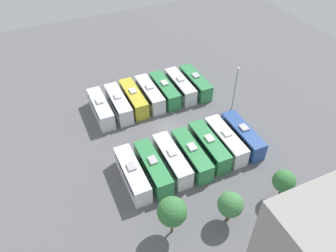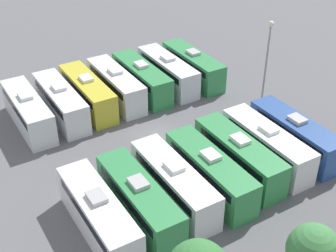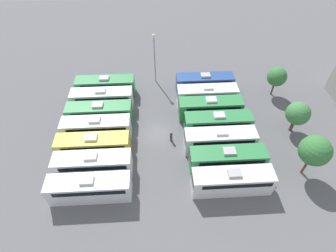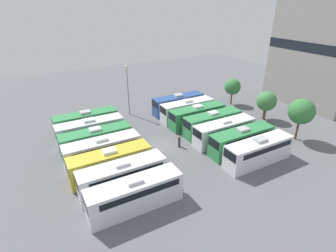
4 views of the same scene
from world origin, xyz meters
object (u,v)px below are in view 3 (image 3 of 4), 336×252
at_px(bus_0, 106,86).
at_px(tree_1, 298,114).
at_px(bus_3, 97,128).
at_px(bus_10, 218,123).
at_px(bus_6, 90,188).
at_px(bus_13, 232,181).
at_px(bus_4, 94,145).
at_px(tree_0, 277,77).
at_px(worker_person, 171,137).
at_px(bus_12, 227,159).
at_px(bus_5, 93,164).
at_px(bus_8, 207,95).
at_px(bus_2, 100,113).
at_px(bus_11, 220,140).
at_px(bus_1, 102,99).
at_px(tree_2, 315,151).
at_px(light_pole, 154,51).
at_px(bus_7, 205,83).
at_px(bus_9, 210,108).

relative_size(bus_0, tree_1, 1.90).
xyz_separation_m(bus_3, bus_10, (0.06, 18.11, 0.00)).
relative_size(bus_6, bus_13, 1.00).
xyz_separation_m(bus_4, tree_0, (-11.85, 29.61, 1.91)).
xyz_separation_m(bus_4, worker_person, (-1.89, 10.95, -0.97)).
bearing_deg(bus_12, tree_0, 142.95).
relative_size(bus_0, bus_5, 1.00).
relative_size(bus_0, bus_8, 1.00).
bearing_deg(bus_5, tree_0, 117.27).
relative_size(bus_6, worker_person, 5.50).
distance_m(bus_3, bus_6, 10.10).
bearing_deg(bus_0, bus_2, -1.79).
height_order(bus_10, bus_11, same).
bearing_deg(bus_10, bus_1, -110.56).
bearing_deg(bus_2, bus_1, 179.81).
relative_size(bus_6, tree_2, 1.51).
bearing_deg(bus_10, worker_person, -78.59).
height_order(bus_4, light_pole, light_pole).
bearing_deg(bus_7, bus_5, -46.16).
height_order(bus_13, light_pole, light_pole).
distance_m(bus_2, worker_person, 11.95).
bearing_deg(light_pole, bus_3, -33.49).
xyz_separation_m(bus_8, light_pole, (-6.98, -8.58, 4.42)).
height_order(bus_2, bus_5, same).
distance_m(bus_10, bus_13, 10.04).
bearing_deg(bus_11, light_pole, -152.58).
relative_size(bus_8, worker_person, 5.50).
bearing_deg(bus_10, bus_6, -60.38).
height_order(bus_9, bus_11, same).
relative_size(bus_5, bus_11, 1.00).
distance_m(bus_10, tree_1, 11.73).
bearing_deg(bus_2, bus_6, 1.87).
bearing_deg(bus_8, worker_person, -39.14).
bearing_deg(bus_2, bus_13, 53.40).
relative_size(bus_11, worker_person, 5.50).
bearing_deg(tree_1, bus_7, -130.71).
height_order(bus_3, bus_12, same).
height_order(bus_7, bus_8, same).
relative_size(bus_13, tree_2, 1.51).
height_order(bus_8, worker_person, bus_8).
height_order(tree_1, tree_2, tree_2).
relative_size(bus_10, worker_person, 5.50).
relative_size(worker_person, light_pole, 0.19).
distance_m(bus_12, tree_1, 13.31).
height_order(bus_3, worker_person, bus_3).
bearing_deg(bus_1, bus_5, 1.55).
height_order(bus_8, light_pole, light_pole).
bearing_deg(bus_11, bus_6, -68.82).
bearing_deg(tree_0, tree_2, -4.80).
bearing_deg(worker_person, bus_3, -97.82).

